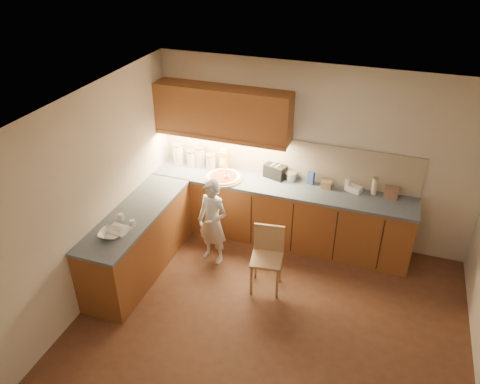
{
  "coord_description": "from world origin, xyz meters",
  "views": [
    {
      "loc": [
        0.97,
        -3.89,
        4.2
      ],
      "look_at": [
        -0.8,
        1.2,
        1.0
      ],
      "focal_mm": 35.0,
      "sensor_mm": 36.0,
      "label": 1
    }
  ],
  "objects_px": {
    "wooden_chair": "(267,253)",
    "toaster": "(275,171)",
    "oil_jug": "(223,160)",
    "child": "(213,222)",
    "pizza_on_board": "(223,177)"
  },
  "relations": [
    {
      "from": "pizza_on_board",
      "to": "oil_jug",
      "type": "height_order",
      "value": "oil_jug"
    },
    {
      "from": "pizza_on_board",
      "to": "toaster",
      "type": "height_order",
      "value": "pizza_on_board"
    },
    {
      "from": "toaster",
      "to": "oil_jug",
      "type": "bearing_deg",
      "value": -160.77
    },
    {
      "from": "toaster",
      "to": "child",
      "type": "bearing_deg",
      "value": -103.68
    },
    {
      "from": "pizza_on_board",
      "to": "toaster",
      "type": "relative_size",
      "value": 1.59
    },
    {
      "from": "wooden_chair",
      "to": "toaster",
      "type": "height_order",
      "value": "toaster"
    },
    {
      "from": "wooden_chair",
      "to": "oil_jug",
      "type": "bearing_deg",
      "value": 123.0
    },
    {
      "from": "wooden_chair",
      "to": "oil_jug",
      "type": "xyz_separation_m",
      "value": [
        -1.05,
        1.2,
        0.58
      ]
    },
    {
      "from": "wooden_chair",
      "to": "toaster",
      "type": "relative_size",
      "value": 2.47
    },
    {
      "from": "pizza_on_board",
      "to": "toaster",
      "type": "xyz_separation_m",
      "value": [
        0.69,
        0.29,
        0.08
      ]
    },
    {
      "from": "pizza_on_board",
      "to": "wooden_chair",
      "type": "distance_m",
      "value": 1.4
    },
    {
      "from": "child",
      "to": "wooden_chair",
      "type": "relative_size",
      "value": 1.45
    },
    {
      "from": "oil_jug",
      "to": "wooden_chair",
      "type": "bearing_deg",
      "value": -48.89
    },
    {
      "from": "oil_jug",
      "to": "toaster",
      "type": "height_order",
      "value": "oil_jug"
    },
    {
      "from": "pizza_on_board",
      "to": "wooden_chair",
      "type": "height_order",
      "value": "pizza_on_board"
    }
  ]
}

